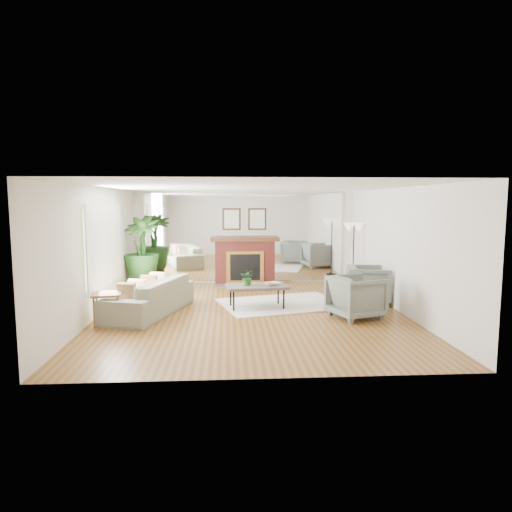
{
  "coord_description": "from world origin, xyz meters",
  "views": [
    {
      "loc": [
        -0.47,
        -8.99,
        2.2
      ],
      "look_at": [
        0.14,
        0.6,
        1.07
      ],
      "focal_mm": 32.0,
      "sensor_mm": 36.0,
      "label": 1
    }
  ],
  "objects": [
    {
      "name": "armchair_back",
      "position": [
        2.6,
        0.66,
        0.42
      ],
      "size": [
        1.07,
        1.05,
        0.83
      ],
      "primitive_type": "imported",
      "rotation": [
        0.0,
        0.0,
        1.37
      ],
      "color": "slate",
      "rests_on": "ground"
    },
    {
      "name": "ground",
      "position": [
        0.0,
        0.0,
        0.0
      ],
      "size": [
        7.0,
        7.0,
        0.0
      ],
      "primitive_type": "plane",
      "color": "brown",
      "rests_on": "ground"
    },
    {
      "name": "coffee_table",
      "position": [
        0.13,
        0.32,
        0.45
      ],
      "size": [
        1.31,
        0.86,
        0.5
      ],
      "rotation": [
        0.0,
        0.0,
        0.11
      ],
      "color": "#574C44",
      "rests_on": "ground"
    },
    {
      "name": "book",
      "position": [
        0.42,
        0.45,
        0.51
      ],
      "size": [
        0.31,
        0.35,
        0.02
      ],
      "primitive_type": "imported",
      "rotation": [
        0.0,
        0.0,
        0.49
      ],
      "color": "olive",
      "rests_on": "coffee_table"
    },
    {
      "name": "floor_lamp",
      "position": [
        2.7,
        2.24,
        1.45
      ],
      "size": [
        0.55,
        0.31,
        1.7
      ],
      "color": "black",
      "rests_on": "ground"
    },
    {
      "name": "side_table",
      "position": [
        -2.65,
        -0.75,
        0.49
      ],
      "size": [
        0.58,
        0.58,
        0.58
      ],
      "rotation": [
        0.0,
        0.0,
        0.15
      ],
      "color": "olive",
      "rests_on": "ground"
    },
    {
      "name": "potted_ficus",
      "position": [
        -2.6,
        2.43,
        1.0
      ],
      "size": [
        1.07,
        1.07,
        1.87
      ],
      "color": "#2A251E",
      "rests_on": "ground"
    },
    {
      "name": "wall_right",
      "position": [
        2.99,
        0.0,
        1.25
      ],
      "size": [
        0.02,
        7.0,
        2.5
      ],
      "primitive_type": "cube",
      "color": "silver",
      "rests_on": "ground"
    },
    {
      "name": "fireplace",
      "position": [
        0.0,
        3.26,
        0.66
      ],
      "size": [
        1.85,
        0.83,
        2.05
      ],
      "color": "maroon",
      "rests_on": "ground"
    },
    {
      "name": "tabletop_plant",
      "position": [
        -0.05,
        0.3,
        0.66
      ],
      "size": [
        0.35,
        0.32,
        0.34
      ],
      "primitive_type": "imported",
      "rotation": [
        0.0,
        0.0,
        -0.22
      ],
      "color": "#2B5720",
      "rests_on": "coffee_table"
    },
    {
      "name": "wall_back",
      "position": [
        0.0,
        3.49,
        1.25
      ],
      "size": [
        6.0,
        0.02,
        2.5
      ],
      "primitive_type": "cube",
      "color": "silver",
      "rests_on": "ground"
    },
    {
      "name": "fruit_bowl",
      "position": [
        0.41,
        0.25,
        0.53
      ],
      "size": [
        0.32,
        0.32,
        0.06
      ],
      "primitive_type": "imported",
      "rotation": [
        0.0,
        0.0,
        0.31
      ],
      "color": "olive",
      "rests_on": "coffee_table"
    },
    {
      "name": "mirror_panel",
      "position": [
        0.0,
        3.47,
        1.25
      ],
      "size": [
        5.4,
        0.04,
        2.4
      ],
      "primitive_type": "cube",
      "color": "silver",
      "rests_on": "wall_back"
    },
    {
      "name": "sofa",
      "position": [
        -2.02,
        0.01,
        0.35
      ],
      "size": [
        1.6,
        2.57,
        0.7
      ],
      "primitive_type": "imported",
      "rotation": [
        0.0,
        0.0,
        -1.87
      ],
      "color": "gray",
      "rests_on": "ground"
    },
    {
      "name": "armchair_front",
      "position": [
        1.98,
        -0.57,
        0.41
      ],
      "size": [
        1.14,
        1.12,
        0.82
      ],
      "primitive_type": "imported",
      "rotation": [
        0.0,
        0.0,
        1.91
      ],
      "color": "slate",
      "rests_on": "ground"
    },
    {
      "name": "wall_left",
      "position": [
        -2.99,
        0.0,
        1.25
      ],
      "size": [
        0.02,
        7.0,
        2.5
      ],
      "primitive_type": "cube",
      "color": "silver",
      "rests_on": "ground"
    },
    {
      "name": "window_panel",
      "position": [
        -2.96,
        0.4,
        1.35
      ],
      "size": [
        0.04,
        2.4,
        1.5
      ],
      "primitive_type": "cube",
      "color": "#B2E09E",
      "rests_on": "wall_left"
    },
    {
      "name": "area_rug",
      "position": [
        0.71,
        0.66,
        0.01
      ],
      "size": [
        2.95,
        2.44,
        0.03
      ],
      "primitive_type": "cube",
      "rotation": [
        0.0,
        0.0,
        0.27
      ],
      "color": "white",
      "rests_on": "ground"
    }
  ]
}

